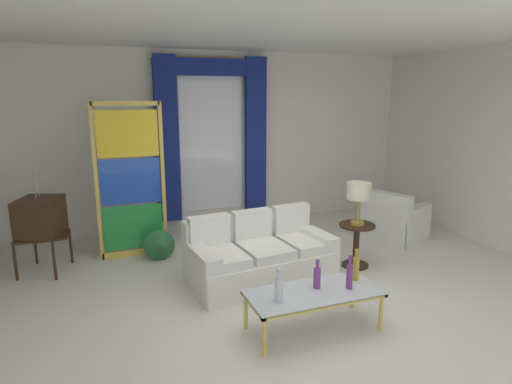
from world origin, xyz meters
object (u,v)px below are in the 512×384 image
at_px(peacock_figurine, 161,246).
at_px(table_lamp_brass, 359,193).
at_px(bottle_blue_decanter, 350,275).
at_px(vintage_tv, 40,219).
at_px(round_side_table, 356,241).
at_px(bottle_amber_squat, 356,267).
at_px(armchair_white, 393,221).
at_px(stained_glass_divider, 131,184).
at_px(bottle_crystal_tall, 279,288).
at_px(bottle_ruby_flask, 317,277).
at_px(couch_white_long, 258,256).
at_px(coffee_table, 314,295).

xyz_separation_m(peacock_figurine, table_lamp_brass, (2.45, -1.12, 0.81)).
bearing_deg(bottle_blue_decanter, vintage_tv, 138.72).
bearing_deg(round_side_table, vintage_tv, 161.61).
bearing_deg(round_side_table, bottle_amber_squat, -124.13).
xyz_separation_m(bottle_blue_decanter, table_lamp_brass, (0.96, 1.30, 0.47)).
bearing_deg(bottle_blue_decanter, armchair_white, 43.68).
bearing_deg(bottle_amber_squat, stained_glass_divider, 127.00).
bearing_deg(round_side_table, bottle_blue_decanter, -126.26).
bearing_deg(vintage_tv, bottle_crystal_tall, -49.73).
xyz_separation_m(bottle_ruby_flask, round_side_table, (1.25, 1.18, -0.18)).
height_order(armchair_white, table_lamp_brass, table_lamp_brass).
relative_size(armchair_white, table_lamp_brass, 1.85).
xyz_separation_m(vintage_tv, armchair_white, (5.15, -0.54, -0.44)).
bearing_deg(peacock_figurine, round_side_table, -24.51).
xyz_separation_m(couch_white_long, armchair_white, (2.60, 0.68, -0.02)).
xyz_separation_m(bottle_ruby_flask, vintage_tv, (-2.68, 2.49, 0.20)).
height_order(couch_white_long, table_lamp_brass, table_lamp_brass).
relative_size(stained_glass_divider, table_lamp_brass, 3.86).
bearing_deg(table_lamp_brass, bottle_amber_squat, -124.13).
bearing_deg(bottle_ruby_flask, armchair_white, 38.35).
height_order(vintage_tv, armchair_white, vintage_tv).
bearing_deg(bottle_amber_squat, peacock_figurine, 126.20).
height_order(bottle_crystal_tall, table_lamp_brass, table_lamp_brass).
distance_m(stained_glass_divider, table_lamp_brass, 3.13).
xyz_separation_m(bottle_blue_decanter, round_side_table, (0.96, 1.30, -0.20)).
distance_m(bottle_ruby_flask, stained_glass_divider, 3.10).
height_order(vintage_tv, table_lamp_brass, vintage_tv).
xyz_separation_m(couch_white_long, round_side_table, (1.39, -0.10, 0.05)).
distance_m(stained_glass_divider, round_side_table, 3.21).
relative_size(bottle_amber_squat, round_side_table, 0.58).
bearing_deg(vintage_tv, bottle_blue_decanter, -41.28).
xyz_separation_m(bottle_blue_decanter, bottle_amber_squat, (0.17, 0.15, -0.00)).
xyz_separation_m(vintage_tv, table_lamp_brass, (3.93, -1.31, 0.30)).
relative_size(armchair_white, peacock_figurine, 1.76).
xyz_separation_m(bottle_crystal_tall, bottle_amber_squat, (0.94, 0.14, 0.01)).
bearing_deg(coffee_table, round_side_table, 43.25).
bearing_deg(bottle_blue_decanter, stained_glass_divider, 123.09).
bearing_deg(bottle_blue_decanter, couch_white_long, 107.05).
bearing_deg(bottle_ruby_flask, coffee_table, -138.95).
relative_size(couch_white_long, bottle_blue_decanter, 5.19).
bearing_deg(coffee_table, vintage_tv, 135.81).
distance_m(coffee_table, vintage_tv, 3.67).
xyz_separation_m(bottle_crystal_tall, peacock_figurine, (-0.73, 2.42, -0.33)).
bearing_deg(stained_glass_divider, bottle_crystal_tall, -69.36).
distance_m(bottle_amber_squat, table_lamp_brass, 1.48).
height_order(vintage_tv, stained_glass_divider, stained_glass_divider).
bearing_deg(bottle_amber_squat, coffee_table, -171.47).
bearing_deg(coffee_table, peacock_figurine, 115.73).
bearing_deg(vintage_tv, armchair_white, -5.95).
xyz_separation_m(armchair_white, peacock_figurine, (-3.67, 0.35, -0.07)).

